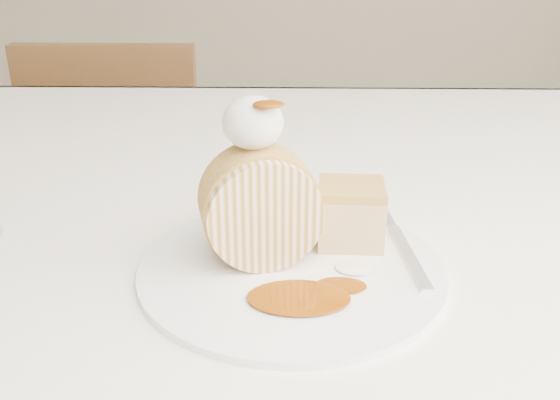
{
  "coord_description": "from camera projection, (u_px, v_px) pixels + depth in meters",
  "views": [
    {
      "loc": [
        0.05,
        -0.46,
        1.02
      ],
      "look_at": [
        0.04,
        0.01,
        0.81
      ],
      "focal_mm": 40.0,
      "sensor_mm": 36.0,
      "label": 1
    }
  ],
  "objects": [
    {
      "name": "whipped_cream",
      "position": [
        253.0,
        123.0,
        0.5
      ],
      "size": [
        0.05,
        0.05,
        0.04
      ],
      "primitive_type": "ellipsoid",
      "color": "white",
      "rests_on": "roulade_slice"
    },
    {
      "name": "caramel_pool",
      "position": [
        299.0,
        297.0,
        0.48
      ],
      "size": [
        0.08,
        0.06,
        0.0
      ],
      "primitive_type": null,
      "rotation": [
        0.0,
        0.0,
        -0.04
      ],
      "color": "#753504",
      "rests_on": "plate"
    },
    {
      "name": "chair_far",
      "position": [
        128.0,
        183.0,
        1.48
      ],
      "size": [
        0.38,
        0.38,
        0.8
      ],
      "rotation": [
        0.0,
        0.0,
        3.15
      ],
      "color": "brown",
      "rests_on": "ground"
    },
    {
      "name": "table",
      "position": [
        246.0,
        251.0,
        0.75
      ],
      "size": [
        1.4,
        0.9,
        0.75
      ],
      "color": "white",
      "rests_on": "ground"
    },
    {
      "name": "plate",
      "position": [
        292.0,
        268.0,
        0.53
      ],
      "size": [
        0.27,
        0.27,
        0.01
      ],
      "primitive_type": "cylinder",
      "rotation": [
        0.0,
        0.0,
        -0.04
      ],
      "color": "white",
      "rests_on": "table"
    },
    {
      "name": "roulade_slice",
      "position": [
        261.0,
        208.0,
        0.52
      ],
      "size": [
        0.11,
        0.07,
        0.1
      ],
      "primitive_type": "cylinder",
      "rotation": [
        1.57,
        0.0,
        0.24
      ],
      "color": "beige",
      "rests_on": "plate"
    },
    {
      "name": "fork",
      "position": [
        409.0,
        257.0,
        0.53
      ],
      "size": [
        0.04,
        0.15,
        0.0
      ],
      "primitive_type": "cube",
      "rotation": [
        0.0,
        0.0,
        0.1
      ],
      "color": "silver",
      "rests_on": "plate"
    },
    {
      "name": "cake_chunk",
      "position": [
        351.0,
        217.0,
        0.55
      ],
      "size": [
        0.06,
        0.05,
        0.05
      ],
      "primitive_type": "cube",
      "rotation": [
        0.0,
        0.0,
        -0.04
      ],
      "color": "#D6A551",
      "rests_on": "plate"
    },
    {
      "name": "caramel_drizzle",
      "position": [
        269.0,
        97.0,
        0.48
      ],
      "size": [
        0.02,
        0.02,
        0.01
      ],
      "primitive_type": "ellipsoid",
      "color": "#753504",
      "rests_on": "whipped_cream"
    }
  ]
}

